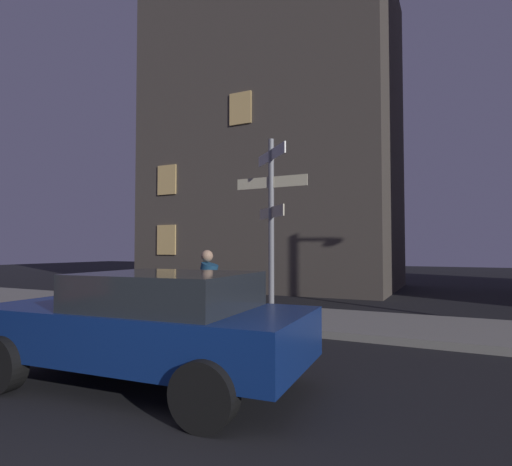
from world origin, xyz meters
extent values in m
cube|color=gray|center=(0.00, 7.07, 0.07)|extent=(40.00, 2.78, 0.14)
cylinder|color=gray|center=(-1.39, 6.51, 2.08)|extent=(0.12, 0.12, 3.89)
cube|color=white|center=(-1.39, 6.51, 3.68)|extent=(1.12, 1.12, 0.24)
cube|color=beige|center=(-1.39, 6.51, 3.08)|extent=(1.65, 0.03, 0.24)
cube|color=beige|center=(-1.39, 6.51, 2.42)|extent=(1.00, 1.00, 0.24)
cube|color=navy|center=(-1.22, 2.29, 0.64)|extent=(4.08, 1.96, 0.58)
cube|color=#23282D|center=(-0.89, 2.31, 1.14)|extent=(1.99, 1.69, 0.42)
cylinder|color=black|center=(-2.48, 1.36, 0.32)|extent=(0.65, 0.26, 0.64)
cylinder|color=black|center=(-2.59, 3.06, 0.32)|extent=(0.65, 0.26, 0.64)
cylinder|color=black|center=(0.14, 1.52, 0.32)|extent=(0.65, 0.26, 0.64)
cylinder|color=black|center=(0.03, 3.23, 0.32)|extent=(0.65, 0.26, 0.64)
sphere|color=#F9EFCC|center=(-3.26, 2.74, 0.64)|extent=(0.16, 0.16, 0.16)
torus|color=black|center=(-1.31, 4.75, 0.36)|extent=(0.72, 0.16, 0.72)
torus|color=black|center=(-2.40, 4.90, 0.36)|extent=(0.72, 0.16, 0.72)
cylinder|color=#1959A5|center=(-1.85, 4.82, 0.61)|extent=(1.00, 0.18, 0.04)
cylinder|color=navy|center=(-1.95, 4.84, 1.08)|extent=(0.49, 0.38, 0.61)
sphere|color=tan|center=(-1.95, 4.84, 1.50)|extent=(0.22, 0.22, 0.22)
cylinder|color=black|center=(-1.89, 4.92, 0.58)|extent=(0.35, 0.17, 0.55)
cylinder|color=black|center=(-1.92, 4.74, 0.58)|extent=(0.35, 0.17, 0.55)
cube|color=#4C443D|center=(-4.91, 15.01, 6.37)|extent=(10.11, 6.56, 12.73)
cube|color=#F2C672|center=(-8.28, 11.70, 2.00)|extent=(0.90, 0.06, 1.20)
cube|color=#F2C672|center=(-8.28, 11.70, 4.43)|extent=(0.90, 0.06, 1.20)
cube|color=#F2C672|center=(-4.91, 11.70, 6.87)|extent=(0.90, 0.06, 1.20)
camera|label=1|loc=(2.18, -1.63, 1.63)|focal=28.85mm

